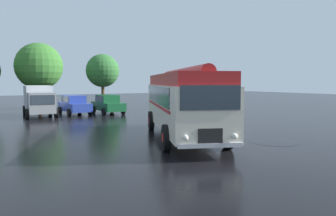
{
  "coord_description": "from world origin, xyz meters",
  "views": [
    {
      "loc": [
        -9.41,
        -14.31,
        2.83
      ],
      "look_at": [
        -0.71,
        1.15,
        1.4
      ],
      "focal_mm": 35.0,
      "sensor_mm": 36.0,
      "label": 1
    }
  ],
  "objects_px": {
    "box_van": "(39,99)",
    "vintage_bus": "(183,100)",
    "car_near_left": "(74,105)",
    "car_mid_left": "(108,104)"
  },
  "relations": [
    {
      "from": "box_van",
      "to": "vintage_bus",
      "type": "bearing_deg",
      "value": -72.18
    },
    {
      "from": "vintage_bus",
      "to": "car_near_left",
      "type": "relative_size",
      "value": 2.38
    },
    {
      "from": "vintage_bus",
      "to": "car_mid_left",
      "type": "height_order",
      "value": "vintage_bus"
    },
    {
      "from": "car_near_left",
      "to": "box_van",
      "type": "distance_m",
      "value": 2.89
    },
    {
      "from": "vintage_bus",
      "to": "car_mid_left",
      "type": "bearing_deg",
      "value": 86.56
    },
    {
      "from": "car_mid_left",
      "to": "box_van",
      "type": "distance_m",
      "value": 5.71
    },
    {
      "from": "vintage_bus",
      "to": "car_near_left",
      "type": "bearing_deg",
      "value": 97.55
    },
    {
      "from": "car_near_left",
      "to": "box_van",
      "type": "height_order",
      "value": "box_van"
    },
    {
      "from": "car_mid_left",
      "to": "box_van",
      "type": "xyz_separation_m",
      "value": [
        -5.6,
        0.98,
        0.52
      ]
    },
    {
      "from": "car_near_left",
      "to": "box_van",
      "type": "xyz_separation_m",
      "value": [
        -2.84,
        0.26,
        0.52
      ]
    }
  ]
}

